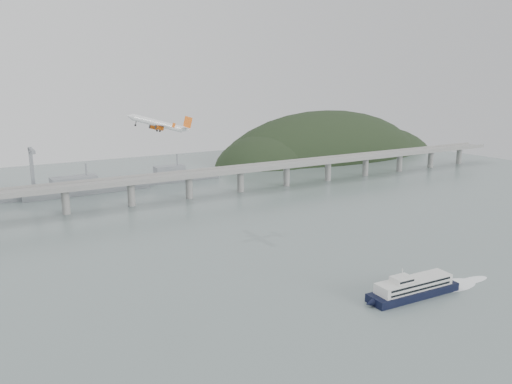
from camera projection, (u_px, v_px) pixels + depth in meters
ground at (312, 283)px, 247.96m from camera, size 900.00×900.00×0.00m
bridge at (165, 180)px, 411.14m from camera, size 800.00×22.00×23.90m
headland at (333, 169)px, 672.49m from camera, size 365.00×155.00×156.00m
ferry at (413, 288)px, 232.83m from camera, size 79.04×16.15×14.90m
airliner at (160, 124)px, 302.09m from camera, size 42.25×38.03×14.64m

